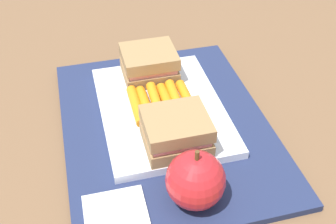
{
  "coord_description": "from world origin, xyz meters",
  "views": [
    {
      "loc": [
        0.42,
        -0.1,
        0.4
      ],
      "look_at": [
        0.01,
        0.0,
        0.04
      ],
      "focal_mm": 44.72,
      "sensor_mm": 36.0,
      "label": 1
    }
  ],
  "objects_px": {
    "sandwich_half_left": "(149,63)",
    "carrot_sticks_bundle": "(161,102)",
    "paper_napkin": "(116,215)",
    "apple": "(197,180)",
    "food_tray": "(161,109)",
    "sandwich_half_right": "(176,131)"
  },
  "relations": [
    {
      "from": "sandwich_half_left",
      "to": "carrot_sticks_bundle",
      "type": "relative_size",
      "value": 0.92
    },
    {
      "from": "sandwich_half_left",
      "to": "paper_napkin",
      "type": "bearing_deg",
      "value": -20.88
    },
    {
      "from": "carrot_sticks_bundle",
      "to": "apple",
      "type": "bearing_deg",
      "value": 0.49
    },
    {
      "from": "sandwich_half_left",
      "to": "apple",
      "type": "bearing_deg",
      "value": 0.37
    },
    {
      "from": "food_tray",
      "to": "paper_napkin",
      "type": "height_order",
      "value": "food_tray"
    },
    {
      "from": "sandwich_half_right",
      "to": "carrot_sticks_bundle",
      "type": "relative_size",
      "value": 0.92
    },
    {
      "from": "food_tray",
      "to": "sandwich_half_left",
      "type": "height_order",
      "value": "sandwich_half_left"
    },
    {
      "from": "sandwich_half_right",
      "to": "apple",
      "type": "distance_m",
      "value": 0.08
    },
    {
      "from": "sandwich_half_right",
      "to": "paper_napkin",
      "type": "bearing_deg",
      "value": -47.91
    },
    {
      "from": "sandwich_half_right",
      "to": "apple",
      "type": "relative_size",
      "value": 1.02
    },
    {
      "from": "food_tray",
      "to": "sandwich_half_left",
      "type": "xyz_separation_m",
      "value": [
        -0.08,
        0.0,
        0.03
      ]
    },
    {
      "from": "food_tray",
      "to": "paper_napkin",
      "type": "relative_size",
      "value": 3.29
    },
    {
      "from": "food_tray",
      "to": "carrot_sticks_bundle",
      "type": "height_order",
      "value": "carrot_sticks_bundle"
    },
    {
      "from": "sandwich_half_right",
      "to": "paper_napkin",
      "type": "xyz_separation_m",
      "value": [
        0.08,
        -0.09,
        -0.03
      ]
    },
    {
      "from": "sandwich_half_left",
      "to": "carrot_sticks_bundle",
      "type": "height_order",
      "value": "sandwich_half_left"
    },
    {
      "from": "apple",
      "to": "carrot_sticks_bundle",
      "type": "bearing_deg",
      "value": -179.51
    },
    {
      "from": "sandwich_half_right",
      "to": "apple",
      "type": "bearing_deg",
      "value": 1.09
    },
    {
      "from": "sandwich_half_left",
      "to": "carrot_sticks_bundle",
      "type": "bearing_deg",
      "value": 0.14
    },
    {
      "from": "food_tray",
      "to": "sandwich_half_right",
      "type": "bearing_deg",
      "value": 0.0
    },
    {
      "from": "food_tray",
      "to": "sandwich_half_right",
      "type": "distance_m",
      "value": 0.08
    },
    {
      "from": "food_tray",
      "to": "sandwich_half_right",
      "type": "relative_size",
      "value": 2.88
    },
    {
      "from": "apple",
      "to": "paper_napkin",
      "type": "relative_size",
      "value": 1.12
    }
  ]
}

